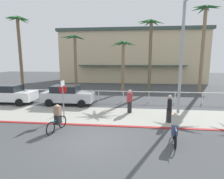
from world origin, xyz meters
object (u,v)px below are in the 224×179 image
object	(u,v)px
palm_tree_4	(150,38)
car_white_0	(10,94)
palm_tree_5	(204,31)
car_silver_1	(68,95)
cyclist_black_1	(175,128)
stop_sign_bike_lane	(63,94)
streetlight_curb	(183,54)
palm_tree_1	(19,36)
pedestrian_1	(130,102)
palm_tree_2	(75,49)
palm_tree_3	(123,52)
pedestrian_0	(169,110)
cyclist_teal_0	(57,118)

from	to	relation	value
palm_tree_4	car_white_0	distance (m)	15.42
palm_tree_5	car_silver_1	size ratio (longest dim) A/B	2.21
car_white_0	cyclist_black_1	size ratio (longest dim) A/B	2.44
cyclist_black_1	car_white_0	bearing A→B (deg)	153.75
stop_sign_bike_lane	streetlight_curb	world-z (taller)	streetlight_curb
palm_tree_1	pedestrian_1	distance (m)	15.97
cyclist_black_1	pedestrian_1	xyz separation A→B (m)	(-2.16, 4.62, 0.12)
cyclist_black_1	pedestrian_1	size ratio (longest dim) A/B	1.03
cyclist_black_1	palm_tree_2	bearing A→B (deg)	123.81
palm_tree_5	car_white_0	xyz separation A→B (m)	(-18.63, -6.33, -6.13)
palm_tree_2	palm_tree_3	world-z (taller)	palm_tree_2
palm_tree_5	cyclist_black_1	distance (m)	15.29
palm_tree_2	cyclist_black_1	world-z (taller)	palm_tree_2
car_silver_1	pedestrian_0	world-z (taller)	pedestrian_0
stop_sign_bike_lane	streetlight_curb	bearing A→B (deg)	5.76
palm_tree_4	pedestrian_1	size ratio (longest dim) A/B	4.78
stop_sign_bike_lane	car_silver_1	bearing A→B (deg)	105.66
stop_sign_bike_lane	pedestrian_1	world-z (taller)	stop_sign_bike_lane
palm_tree_5	pedestrian_1	xyz separation A→B (m)	(-7.87, -8.08, -6.18)
cyclist_teal_0	cyclist_black_1	distance (m)	6.19
palm_tree_1	pedestrian_1	bearing A→B (deg)	-29.22
palm_tree_2	palm_tree_5	size ratio (longest dim) A/B	0.72
palm_tree_3	cyclist_black_1	distance (m)	13.83
streetlight_curb	car_silver_1	distance (m)	9.81
palm_tree_2	cyclist_black_1	size ratio (longest dim) A/B	3.84
stop_sign_bike_lane	pedestrian_0	xyz separation A→B (m)	(6.84, 0.01, -0.86)
car_silver_1	palm_tree_4	bearing A→B (deg)	38.98
cyclist_black_1	palm_tree_4	bearing A→B (deg)	89.87
stop_sign_bike_lane	palm_tree_5	size ratio (longest dim) A/B	0.26
stop_sign_bike_lane	palm_tree_4	size ratio (longest dim) A/B	0.31
palm_tree_4	streetlight_curb	bearing A→B (deg)	-83.18
palm_tree_4	pedestrian_0	xyz separation A→B (m)	(0.29, -9.91, -5.52)
palm_tree_3	car_silver_1	xyz separation A→B (m)	(-4.53, -6.29, -3.94)
car_silver_1	cyclist_black_1	distance (m)	10.02
cyclist_black_1	pedestrian_0	distance (m)	2.82
palm_tree_5	palm_tree_3	bearing A→B (deg)	179.07
palm_tree_5	cyclist_black_1	world-z (taller)	palm_tree_5
car_silver_1	palm_tree_3	bearing A→B (deg)	54.19
palm_tree_1	palm_tree_3	xyz separation A→B (m)	(12.08, 0.97, -1.89)
car_silver_1	pedestrian_0	size ratio (longest dim) A/B	2.49
car_silver_1	cyclist_teal_0	bearing A→B (deg)	-75.84
palm_tree_4	pedestrian_0	distance (m)	11.35
palm_tree_1	palm_tree_5	size ratio (longest dim) A/B	0.92
palm_tree_4	car_silver_1	xyz separation A→B (m)	(-7.60, -6.15, -5.48)
streetlight_curb	palm_tree_1	world-z (taller)	palm_tree_1
palm_tree_5	pedestrian_1	world-z (taller)	palm_tree_5
pedestrian_0	palm_tree_3	bearing A→B (deg)	108.51
pedestrian_0	cyclist_black_1	bearing A→B (deg)	-96.56
stop_sign_bike_lane	car_silver_1	distance (m)	3.99
palm_tree_4	palm_tree_3	bearing A→B (deg)	177.48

